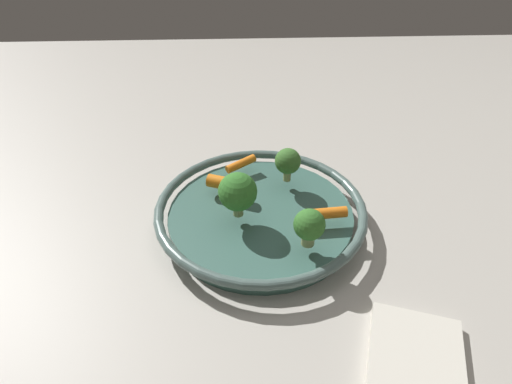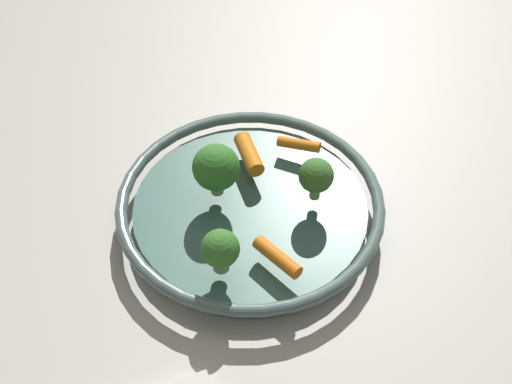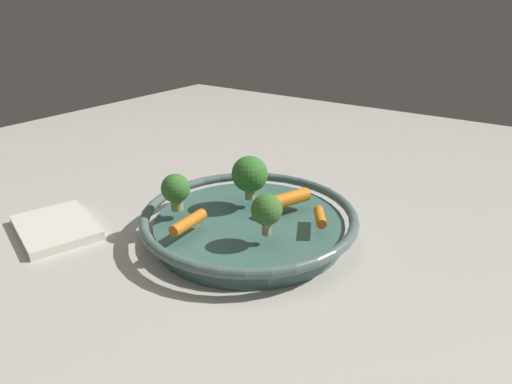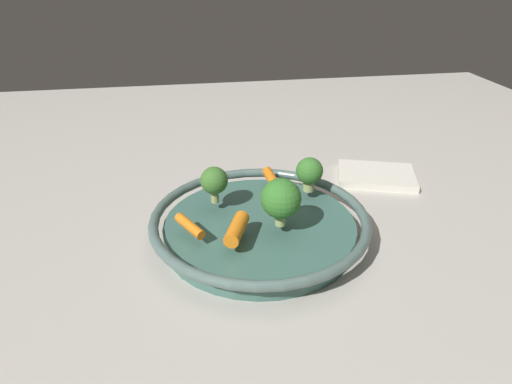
# 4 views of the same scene
# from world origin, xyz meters

# --- Properties ---
(ground_plane) EXTENTS (1.93, 1.93, 0.00)m
(ground_plane) POSITION_xyz_m (0.00, 0.00, 0.00)
(ground_plane) COLOR #B7B2A8
(serving_bowl) EXTENTS (0.34, 0.34, 0.04)m
(serving_bowl) POSITION_xyz_m (0.00, 0.00, 0.02)
(serving_bowl) COLOR #3D665B
(serving_bowl) RESTS_ON ground_plane
(baby_carrot_back) EXTENTS (0.04, 0.07, 0.02)m
(baby_carrot_back) POSITION_xyz_m (-0.04, -0.05, 0.06)
(baby_carrot_back) COLOR orange
(baby_carrot_back) RESTS_ON serving_bowl
(baby_carrot_right) EXTENTS (0.04, 0.06, 0.02)m
(baby_carrot_right) POSITION_xyz_m (-0.11, -0.03, 0.05)
(baby_carrot_right) COLOR orange
(baby_carrot_right) RESTS_ON serving_bowl
(baby_carrot_center) EXTENTS (0.02, 0.07, 0.02)m
(baby_carrot_center) POSITION_xyz_m (0.04, 0.10, 0.05)
(baby_carrot_center) COLOR orange
(baby_carrot_center) RESTS_ON serving_bowl
(broccoli_floret_large) EXTENTS (0.06, 0.06, 0.07)m
(broccoli_floret_large) POSITION_xyz_m (0.02, -0.04, 0.09)
(broccoli_floret_large) COLOR #98A966
(broccoli_floret_large) RESTS_ON serving_bowl
(broccoli_floret_edge) EXTENTS (0.04, 0.04, 0.06)m
(broccoli_floret_edge) POSITION_xyz_m (0.09, 0.06, 0.08)
(broccoli_floret_edge) COLOR #9AA766
(broccoli_floret_edge) RESTS_ON serving_bowl
(broccoli_floret_small) EXTENTS (0.04, 0.04, 0.06)m
(broccoli_floret_small) POSITION_xyz_m (-0.06, 0.05, 0.08)
(broccoli_floret_small) COLOR tan
(broccoli_floret_small) RESTS_ON serving_bowl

